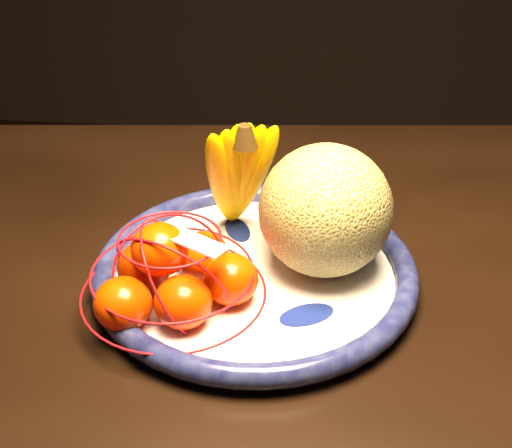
# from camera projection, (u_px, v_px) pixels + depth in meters

# --- Properties ---
(dining_table) EXTENTS (1.65, 1.08, 0.78)m
(dining_table) POSITION_uv_depth(u_px,v_px,m) (180.00, 370.00, 0.79)
(dining_table) COLOR black
(dining_table) RESTS_ON ground
(fruit_bowl) EXTENTS (0.35, 0.35, 0.03)m
(fruit_bowl) POSITION_uv_depth(u_px,v_px,m) (255.00, 272.00, 0.78)
(fruit_bowl) COLOR white
(fruit_bowl) RESTS_ON dining_table
(cantaloupe) EXTENTS (0.14, 0.14, 0.14)m
(cantaloupe) POSITION_uv_depth(u_px,v_px,m) (325.00, 210.00, 0.75)
(cantaloupe) COLOR olive
(cantaloupe) RESTS_ON fruit_bowl
(banana_bunch) EXTENTS (0.10, 0.11, 0.17)m
(banana_bunch) POSITION_uv_depth(u_px,v_px,m) (237.00, 171.00, 0.80)
(banana_bunch) COLOR #F5C000
(banana_bunch) RESTS_ON fruit_bowl
(mandarin_bag) EXTENTS (0.24, 0.24, 0.12)m
(mandarin_bag) POSITION_uv_depth(u_px,v_px,m) (174.00, 276.00, 0.72)
(mandarin_bag) COLOR #ED4503
(mandarin_bag) RESTS_ON fruit_bowl
(price_tag) EXTENTS (0.08, 0.05, 0.01)m
(price_tag) POSITION_uv_depth(u_px,v_px,m) (190.00, 240.00, 0.68)
(price_tag) COLOR white
(price_tag) RESTS_ON mandarin_bag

